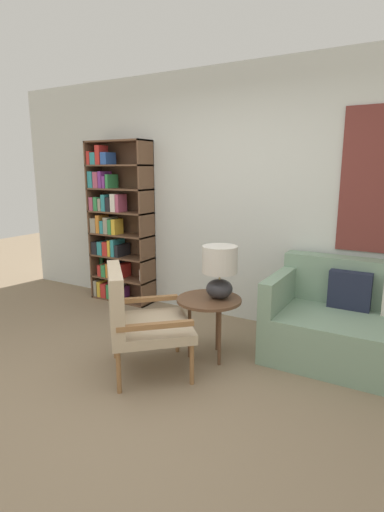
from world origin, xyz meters
name	(u,v)px	position (x,y,z in m)	size (l,w,h in m)	color
ground_plane	(120,404)	(0.00, 0.00, 0.00)	(14.00, 14.00, 0.00)	#847056
wall_back	(241,197)	(0.03, 2.03, 1.35)	(6.40, 0.08, 2.70)	silver
bookshelf	(115,228)	(-1.59, 1.84, 0.93)	(0.83, 0.30, 1.98)	brown
armchair	(135,315)	(-0.19, 0.44, 0.50)	(0.92, 0.92, 0.88)	olive
couch	(372,329)	(1.47, 1.57, 0.32)	(1.70, 0.90, 0.85)	gray
side_table	(209,304)	(0.20, 0.97, 0.49)	(0.56, 0.56, 0.55)	brown
table_lamp	(220,268)	(0.27, 1.03, 0.81)	(0.30, 0.30, 0.46)	#2D2D33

